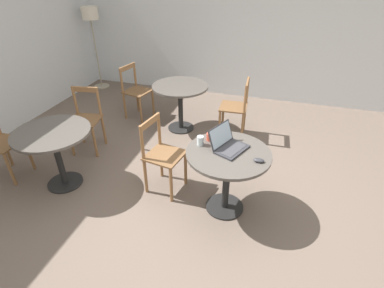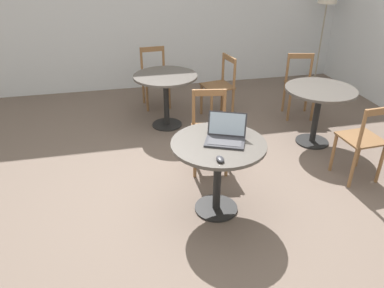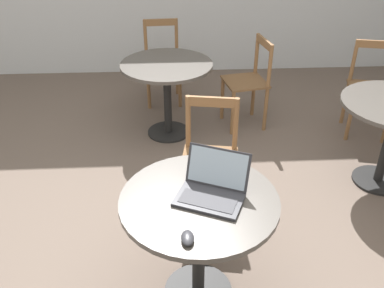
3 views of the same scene
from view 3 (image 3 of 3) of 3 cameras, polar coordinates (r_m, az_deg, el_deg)
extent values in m
plane|color=#66564C|center=(2.91, -1.09, -14.49)|extent=(16.00, 16.00, 0.00)
cylinder|color=black|center=(2.45, 0.90, -13.90)|extent=(0.07, 0.07, 0.66)
cylinder|color=#4C4742|center=(2.21, 0.97, -7.61)|extent=(0.83, 0.83, 0.03)
cylinder|color=black|center=(3.83, 23.49, -4.43)|extent=(0.40, 0.40, 0.02)
cylinder|color=black|center=(4.18, -3.13, 1.64)|extent=(0.40, 0.40, 0.02)
cylinder|color=black|center=(4.02, -3.27, 5.86)|extent=(0.07, 0.07, 0.66)
cylinder|color=#4C4742|center=(3.88, -3.43, 10.47)|extent=(0.83, 0.83, 0.03)
cylinder|color=brown|center=(2.94, 5.22, -8.07)|extent=(0.04, 0.04, 0.45)
cylinder|color=brown|center=(2.96, -1.26, -7.64)|extent=(0.04, 0.04, 0.45)
cylinder|color=brown|center=(3.21, 5.43, -4.29)|extent=(0.04, 0.04, 0.45)
cylinder|color=brown|center=(3.22, -0.49, -3.92)|extent=(0.04, 0.04, 0.45)
cube|color=brown|center=(2.94, 2.32, -2.29)|extent=(0.44, 0.44, 0.02)
cylinder|color=brown|center=(2.97, 5.86, 2.63)|extent=(0.04, 0.04, 0.40)
cylinder|color=brown|center=(2.99, -0.52, 3.00)|extent=(0.04, 0.04, 0.40)
cube|color=brown|center=(2.90, 2.74, 5.64)|extent=(0.36, 0.08, 0.07)
cylinder|color=brown|center=(4.22, 20.30, 3.22)|extent=(0.04, 0.04, 0.45)
cylinder|color=brown|center=(4.59, 23.78, 4.76)|extent=(0.04, 0.04, 0.45)
cylinder|color=brown|center=(4.51, 19.72, 5.20)|extent=(0.04, 0.04, 0.45)
cube|color=brown|center=(4.31, 22.74, 6.77)|extent=(0.46, 0.46, 0.02)
cylinder|color=brown|center=(4.35, 20.77, 10.41)|extent=(0.04, 0.04, 0.40)
cube|color=brown|center=(4.34, 23.37, 12.12)|extent=(0.36, 0.10, 0.07)
cylinder|color=brown|center=(4.59, -1.62, 7.56)|extent=(0.04, 0.04, 0.45)
cylinder|color=brown|center=(4.57, -5.80, 7.32)|extent=(0.04, 0.04, 0.45)
cylinder|color=brown|center=(4.89, -1.99, 9.14)|extent=(0.04, 0.04, 0.45)
cylinder|color=brown|center=(4.88, -5.93, 8.92)|extent=(0.04, 0.04, 0.45)
cube|color=brown|center=(4.64, -3.94, 10.92)|extent=(0.41, 0.41, 0.02)
cylinder|color=brown|center=(4.74, -2.09, 14.08)|extent=(0.04, 0.04, 0.40)
cylinder|color=brown|center=(4.73, -6.23, 13.87)|extent=(0.04, 0.04, 0.40)
cube|color=brown|center=(4.68, -4.24, 15.88)|extent=(0.36, 0.05, 0.07)
cylinder|color=brown|center=(4.07, 5.45, 4.10)|extent=(0.04, 0.04, 0.45)
cylinder|color=brown|center=(4.35, 4.06, 6.08)|extent=(0.04, 0.04, 0.45)
cylinder|color=brown|center=(4.18, 9.78, 4.57)|extent=(0.04, 0.04, 0.45)
cylinder|color=brown|center=(4.46, 8.17, 6.48)|extent=(0.04, 0.04, 0.45)
cube|color=brown|center=(4.16, 7.08, 8.23)|extent=(0.45, 0.45, 0.02)
cylinder|color=brown|center=(4.00, 10.36, 10.20)|extent=(0.04, 0.04, 0.40)
cylinder|color=brown|center=(4.29, 8.62, 11.82)|extent=(0.04, 0.04, 0.40)
cube|color=brown|center=(4.09, 9.66, 13.17)|extent=(0.09, 0.36, 0.07)
cube|color=#2D2D33|center=(2.18, 2.28, -7.47)|extent=(0.39, 0.33, 0.02)
cube|color=#38383D|center=(2.16, 2.12, -7.57)|extent=(0.31, 0.22, 0.00)
cube|color=#2D2D33|center=(2.23, 3.47, -3.15)|extent=(0.34, 0.20, 0.20)
cube|color=#9EB2C6|center=(2.22, 3.44, -3.18)|extent=(0.31, 0.18, 0.18)
ellipsoid|color=#2D2D33|center=(1.97, -0.63, -12.42)|extent=(0.06, 0.10, 0.03)
cylinder|color=#C64C38|center=(2.38, 4.68, -2.97)|extent=(0.07, 0.07, 0.08)
torus|color=#C64C38|center=(2.38, 5.86, -2.85)|extent=(0.05, 0.01, 0.05)
cylinder|color=silver|center=(2.42, 1.70, -1.93)|extent=(0.07, 0.07, 0.10)
camera|label=1|loc=(2.64, -68.33, 17.83)|focal=28.00mm
camera|label=2|loc=(1.22, -145.61, -20.64)|focal=35.00mm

